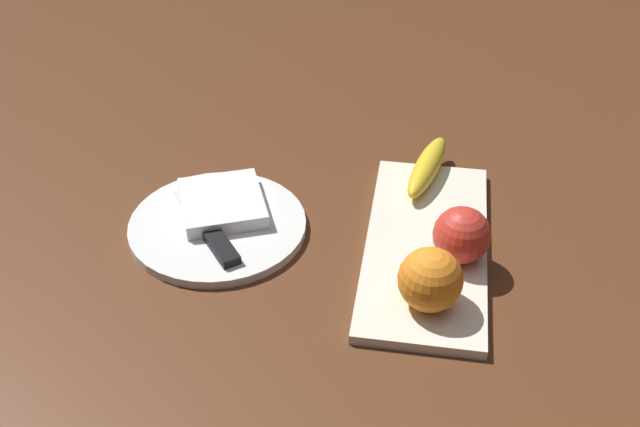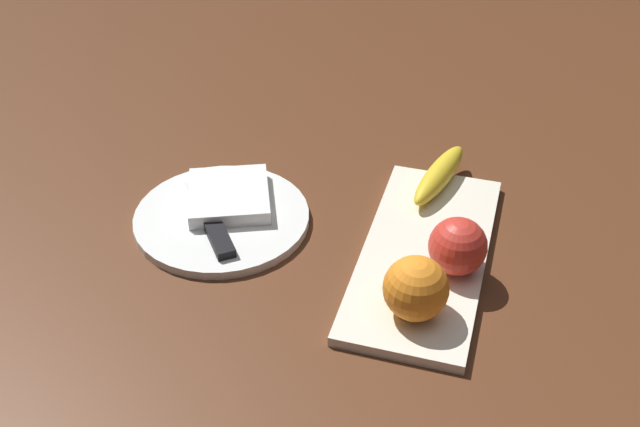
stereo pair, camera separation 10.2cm
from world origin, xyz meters
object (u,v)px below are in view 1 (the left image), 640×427
folded_napkin (222,203)px  knife (214,237)px  orange_near_apple (430,280)px  banana (427,167)px  fruit_tray (426,247)px  dinner_plate (218,226)px  apple (462,237)px

folded_napkin → knife: size_ratio=0.75×
orange_near_apple → knife: bearing=74.7°
banana → knife: 0.32m
fruit_tray → knife: size_ratio=2.30×
folded_napkin → knife: 0.07m
knife → dinner_plate: bearing=-29.3°
folded_napkin → apple: bearing=-100.0°
fruit_tray → banana: bearing=3.1°
apple → folded_napkin: size_ratio=0.62×
dinner_plate → orange_near_apple: bearing=-111.7°
banana → knife: (-0.19, 0.26, -0.01)m
apple → banana: bearing=15.7°
fruit_tray → banana: (0.15, 0.01, 0.02)m
apple → knife: size_ratio=0.46×
dinner_plate → knife: knife is taller
orange_near_apple → knife: orange_near_apple is taller
folded_napkin → banana: bearing=-65.9°
orange_near_apple → apple: bearing=-21.6°
fruit_tray → orange_near_apple: bearing=-176.2°
dinner_plate → folded_napkin: bearing=0.0°
fruit_tray → knife: 0.27m
apple → banana: apple is taller
fruit_tray → folded_napkin: size_ratio=3.08×
apple → knife: bearing=91.8°
dinner_plate → folded_napkin: 0.03m
orange_near_apple → folded_napkin: 0.32m
orange_near_apple → dinner_plate: bearing=68.3°
apple → knife: (-0.01, 0.31, -0.03)m
fruit_tray → apple: size_ratio=4.99×
apple → dinner_plate: apple is taller
banana → orange_near_apple: bearing=-163.6°
apple → knife: apple is taller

